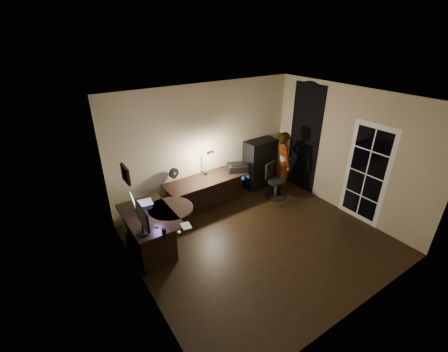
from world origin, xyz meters
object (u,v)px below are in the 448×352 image
monitor (142,224)px  desk_right (207,193)px  office_chair (276,181)px  desk_left (151,233)px  person (283,163)px  cabinet (260,163)px

monitor → desk_right: bearing=32.7°
office_chair → monitor: bearing=175.5°
desk_left → desk_right: 1.76m
office_chair → person: 0.49m
monitor → office_chair: (3.46, 0.64, -0.52)m
cabinet → monitor: bearing=-163.0°
cabinet → person: (0.27, -0.54, 0.16)m
office_chair → person: size_ratio=0.55×
desk_right → person: size_ratio=1.23×
cabinet → monitor: 3.77m
office_chair → desk_right: bearing=146.5°
cabinet → office_chair: 0.71m
person → desk_right: bearing=98.7°
cabinet → monitor: cabinet is taller
monitor → office_chair: size_ratio=0.60×
desk_left → person: person is taller
monitor → cabinet: bearing=21.0°
person → monitor: bearing=122.0°
desk_right → office_chair: 1.69m
desk_left → office_chair: (3.20, 0.20, 0.04)m
monitor → office_chair: 3.56m
desk_right → monitor: (-1.85, -1.18, 0.59)m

